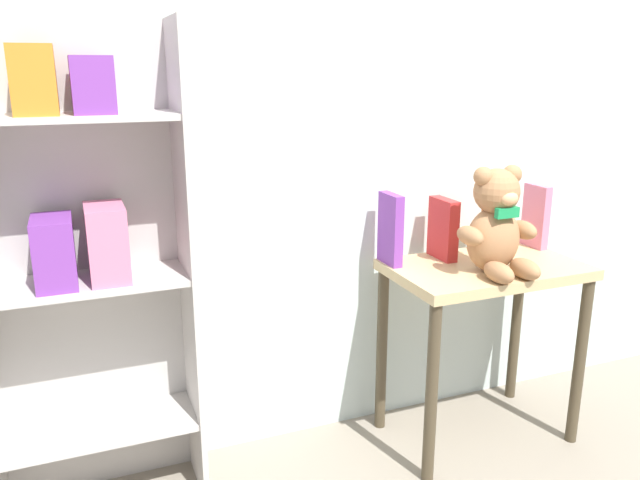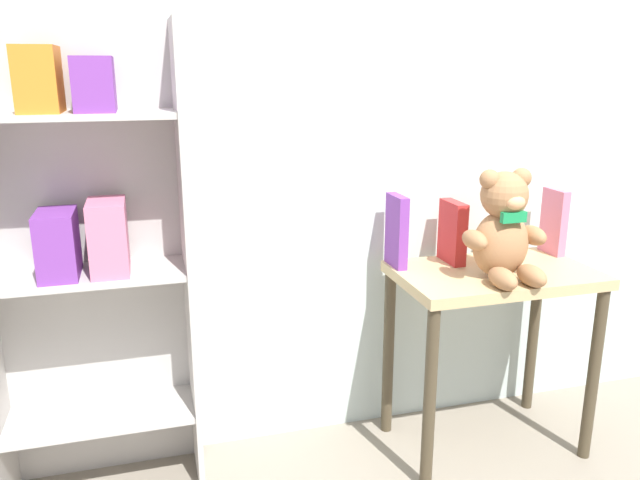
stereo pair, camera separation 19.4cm
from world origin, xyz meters
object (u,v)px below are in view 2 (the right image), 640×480
Objects in this scene: teddy_bear at (504,230)px; bookshelf_side at (85,245)px; book_standing_purple at (397,231)px; book_standing_orange at (506,233)px; book_standing_pink at (554,222)px; display_table at (492,302)px; book_standing_red at (452,232)px.

bookshelf_side is at bearing 170.25° from teddy_bear.
book_standing_orange is at bearing -4.29° from book_standing_purple.
book_standing_pink is at bearing -2.06° from book_standing_purple.
bookshelf_side reaches higher than display_table.
book_standing_orange is (0.20, -0.01, -0.01)m from book_standing_red.
book_standing_pink is at bearing -0.89° from book_standing_red.
teddy_bear is at bearing -123.45° from book_standing_orange.
book_standing_orange is at bearing -1.35° from bookshelf_side.
book_standing_purple is 0.20m from book_standing_red.
book_standing_purple is at bearing -0.37° from bookshelf_side.
book_standing_orange is 0.20m from book_standing_pink.
teddy_bear reaches higher than book_standing_pink.
book_standing_red is 0.20m from book_standing_orange.
book_standing_orange is 0.80× the size of book_standing_pink.
book_standing_purple is 0.40m from book_standing_orange.
book_standing_pink is at bearing 30.63° from teddy_bear.
book_standing_pink is (0.20, 0.01, 0.02)m from book_standing_orange.
book_standing_pink is (1.60, -0.02, -0.03)m from bookshelf_side.
book_standing_orange is (0.40, -0.03, -0.03)m from book_standing_purple.
bookshelf_side is 7.66× the size of book_standing_orange.
book_standing_purple is at bearing 177.99° from book_standing_pink.
book_standing_purple is at bearing 176.36° from book_standing_red.
book_standing_orange is at bearing -177.54° from book_standing_pink.
bookshelf_side is 6.12× the size of book_standing_pink.
teddy_bear is 1.87× the size of book_standing_orange.
bookshelf_side reaches higher than book_standing_orange.
teddy_bear is at bearing -70.24° from book_standing_red.
book_standing_red is (0.20, -0.01, -0.02)m from book_standing_purple.
book_standing_orange is (0.10, 0.11, 0.21)m from display_table.
book_standing_orange is at bearing 47.04° from display_table.
book_standing_purple is 0.60m from book_standing_pink.
book_standing_pink is (0.30, 0.12, 0.23)m from display_table.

